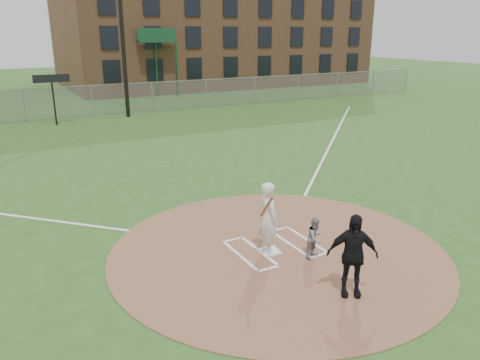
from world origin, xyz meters
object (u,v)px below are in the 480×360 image
catcher (315,238)px  umpire (352,255)px  batter_at_plate (269,218)px  home_plate (270,251)px

catcher → umpire: bearing=-119.9°
batter_at_plate → umpire: bearing=-77.8°
catcher → batter_at_plate: bearing=124.4°
home_plate → catcher: bearing=-42.5°
home_plate → umpire: 2.64m
umpire → batter_at_plate: size_ratio=0.96×
umpire → home_plate: bearing=131.5°
catcher → batter_at_plate: batter_at_plate is taller
home_plate → umpire: (0.44, -2.45, 0.88)m
catcher → umpire: (-0.38, -1.71, 0.39)m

